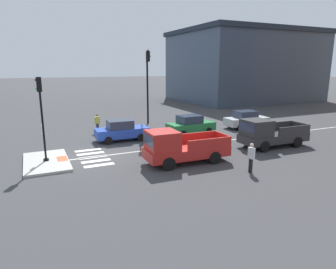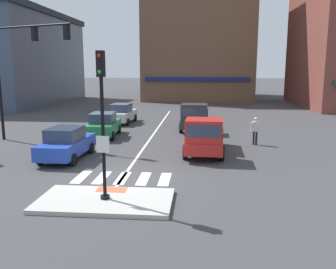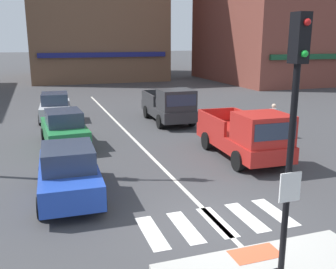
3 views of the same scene
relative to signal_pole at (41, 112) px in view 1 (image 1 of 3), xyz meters
The scene contains 19 objects.
ground_plane 4.21m from the signal_pole, 90.00° to the left, with size 300.00×300.00×0.00m, color #3D3D3F.
traffic_island 3.06m from the signal_pole, 90.00° to the left, with size 4.61×2.53×0.15m, color #B2AFA8.
tactile_pad_front 3.12m from the signal_pole, 90.00° to the left, with size 1.10×0.60×0.01m, color #DB5B38.
signal_pole is the anchor object (origin of this frame).
crosswalk_stripe_a 4.58m from the signal_pole, 122.42° to the left, with size 0.44×1.80×0.01m, color silver.
crosswalk_stripe_b 4.31m from the signal_pole, 107.62° to the left, with size 0.44×1.80×0.01m, color silver.
crosswalk_stripe_c 4.21m from the signal_pole, 90.00° to the left, with size 0.44×1.80×0.01m, color silver.
crosswalk_stripe_d 4.31m from the signal_pole, 72.38° to the left, with size 0.44×1.80×0.01m, color silver.
crosswalk_stripe_e 4.58m from the signal_pole, 57.58° to the left, with size 0.44×1.80×0.01m, color silver.
lane_centre_line 13.18m from the signal_pole, 90.04° to the left, with size 0.14×28.00×0.01m, color silver.
traffic_light_mast 12.49m from the signal_pole, 128.74° to the left, with size 5.64×2.20×7.19m.
building_far_block 40.95m from the signal_pole, 125.12° to the left, with size 17.49×22.42×11.51m.
car_blue_westbound_near 7.14m from the signal_pole, 121.40° to the left, with size 1.95×4.16×1.64m.
car_silver_westbound_distant 18.28m from the signal_pole, 100.53° to the left, with size 2.03×4.19×1.64m.
car_green_westbound_far 12.43m from the signal_pole, 105.34° to the left, with size 2.02×4.19×1.64m.
pickup_truck_charcoal_eastbound_far 15.21m from the signal_pole, 79.12° to the left, with size 2.17×5.15×2.08m.
pickup_truck_red_eastbound_mid 8.36m from the signal_pole, 64.63° to the left, with size 2.20×5.17×2.08m.
pedestrian_at_curb_left 8.84m from the signal_pole, 147.19° to the left, with size 0.35×0.51×1.67m.
pedestrian_waiting_far_side 12.21m from the signal_pole, 57.02° to the left, with size 0.55×0.24×1.67m.
Camera 1 is at (18.72, -3.37, 5.71)m, focal length 31.91 mm.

